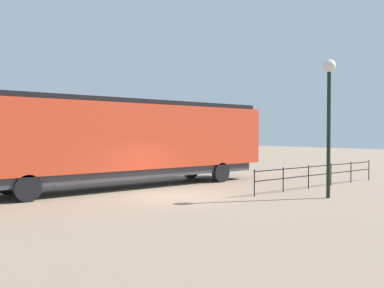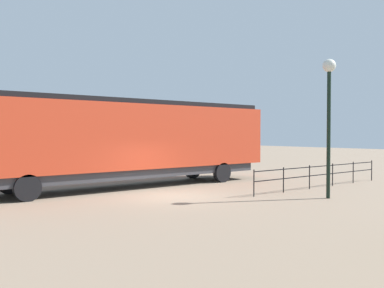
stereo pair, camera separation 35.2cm
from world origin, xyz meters
name	(u,v)px [view 1 (the left image)]	position (x,y,z in m)	size (l,w,h in m)	color
ground_plane	(173,196)	(0.00, 0.00, 0.00)	(120.00, 120.00, 0.00)	#84705B
locomotive	(135,139)	(-3.88, 0.49, 2.46)	(2.97, 16.68, 4.43)	red
lamp_post	(329,97)	(4.56, 4.83, 4.29)	(0.55, 0.55, 5.88)	black
platform_fence	(320,172)	(2.28, 7.69, 0.77)	(0.05, 10.00, 1.18)	black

